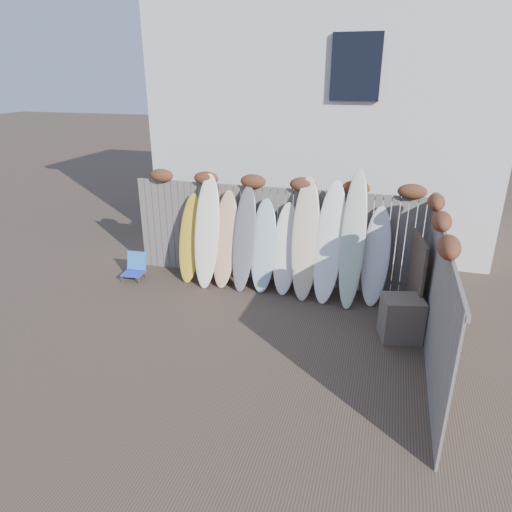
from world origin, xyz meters
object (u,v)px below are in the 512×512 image
(beach_chair, at_px, (135,267))
(wooden_crate, at_px, (401,318))
(lattice_panel, at_px, (415,281))
(surfboard_0, at_px, (190,238))

(beach_chair, xyz_separation_m, wooden_crate, (5.41, -0.89, 0.11))
(beach_chair, distance_m, wooden_crate, 5.49)
(wooden_crate, bearing_deg, lattice_panel, 73.09)
(surfboard_0, bearing_deg, lattice_panel, -7.15)
(beach_chair, height_order, wooden_crate, wooden_crate)
(surfboard_0, bearing_deg, wooden_crate, -15.18)
(surfboard_0, bearing_deg, beach_chair, -161.58)
(beach_chair, relative_size, lattice_panel, 0.36)
(lattice_panel, xyz_separation_m, surfboard_0, (-4.44, 0.65, 0.11))
(beach_chair, bearing_deg, lattice_panel, -2.99)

